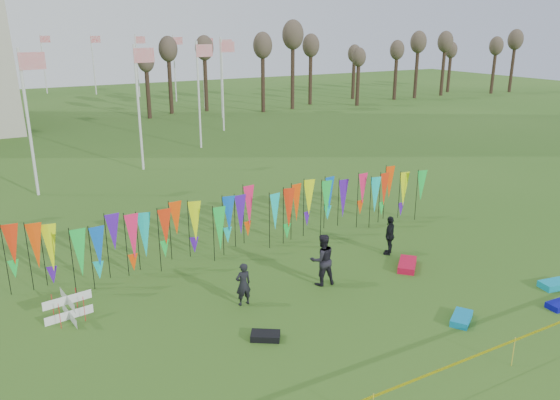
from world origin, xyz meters
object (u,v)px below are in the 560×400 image
kite_bag_red (407,265)px  kite_bag_black (265,336)px  box_kite (68,308)px  kite_bag_turquoise (461,318)px  person_right (390,235)px  kite_bag_teal (556,284)px  person_left (243,284)px  person_mid (322,260)px

kite_bag_red → kite_bag_black: bearing=-165.9°
box_kite → kite_bag_turquoise: size_ratio=0.81×
box_kite → kite_bag_black: bearing=-39.3°
person_right → kite_bag_teal: person_right is taller
kite_bag_teal → kite_bag_red: bearing=132.6°
kite_bag_red → person_right: bearing=79.4°
kite_bag_turquoise → person_right: bearing=74.3°
kite_bag_turquoise → kite_bag_teal: size_ratio=0.87×
person_left → kite_bag_teal: bearing=156.1°
box_kite → kite_bag_teal: (15.86, -6.20, -0.32)m
person_left → kite_bag_black: 2.39m
kite_bag_red → kite_bag_black: 7.47m
kite_bag_black → box_kite: bearing=140.7°
box_kite → kite_bag_turquoise: 12.65m
kite_bag_turquoise → box_kite: bearing=150.4°
kite_bag_teal → person_right: bearing=122.0°
box_kite → kite_bag_red: size_ratio=0.63×
kite_bag_red → kite_bag_black: kite_bag_red is taller
kite_bag_black → kite_bag_teal: kite_bag_teal is taller
box_kite → kite_bag_teal: box_kite is taller
kite_bag_turquoise → kite_bag_black: kite_bag_turquoise is taller
person_left → kite_bag_teal: (10.50, -4.37, -0.64)m
box_kite → person_mid: bearing=-12.0°
person_right → kite_bag_red: size_ratio=1.20×
box_kite → kite_bag_teal: size_ratio=0.70×
person_right → kite_bag_black: 8.21m
person_mid → kite_bag_red: size_ratio=1.41×
box_kite → kite_bag_turquoise: (10.99, -6.25, -0.33)m
person_left → kite_bag_black: bearing=79.9°
kite_bag_red → kite_bag_teal: kite_bag_red is taller
box_kite → person_left: 5.67m
person_right → kite_bag_black: person_right is taller
box_kite → person_mid: (8.54, -1.82, 0.54)m
person_mid → kite_bag_black: size_ratio=2.21×
kite_bag_turquoise → kite_bag_red: size_ratio=0.78×
person_left → kite_bag_red: (6.89, -0.45, -0.64)m
person_left → person_mid: person_mid is taller
box_kite → kite_bag_red: box_kite is taller
person_right → kite_bag_red: person_right is taller
kite_bag_black → person_left: bearing=81.2°
kite_bag_black → kite_bag_teal: 11.05m
person_mid → kite_bag_teal: size_ratio=1.57×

